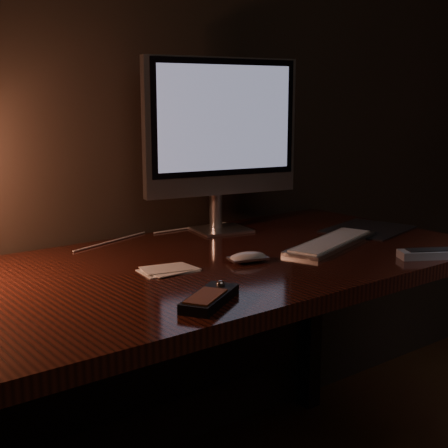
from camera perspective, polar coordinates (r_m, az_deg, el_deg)
desk at (r=1.64m, az=-4.04°, el=-7.45°), size 1.60×0.75×0.75m
monitor at (r=1.88m, az=-0.17°, el=8.56°), size 0.49×0.17×0.52m
keyboard at (r=1.76m, az=9.77°, el=-1.66°), size 0.40×0.22×0.01m
mousepad at (r=1.99m, az=13.05°, el=-0.44°), size 0.31×0.27×0.00m
mouse at (r=1.55m, az=2.19°, el=-3.18°), size 0.11×0.07×0.02m
media_remote at (r=1.24m, az=-1.32°, el=-6.78°), size 0.18×0.14×0.03m
tv_remote at (r=1.69m, az=19.01°, el=-2.55°), size 0.20×0.15×0.03m
papers at (r=1.48m, az=-5.14°, el=-4.19°), size 0.14×0.10×0.01m
cable at (r=1.87m, az=-6.33°, el=-0.99°), size 0.56×0.07×0.00m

